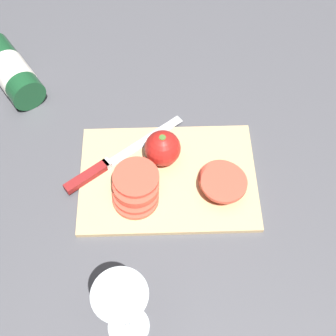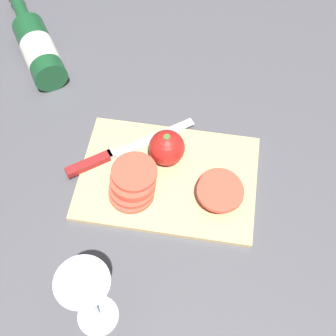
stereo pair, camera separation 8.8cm
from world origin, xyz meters
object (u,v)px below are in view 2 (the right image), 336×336
Objects in this scene: whole_tomato at (167,148)px; wine_glass at (88,295)px; tomato_slice_stack_near at (220,189)px; tomato_slice_stack_far at (133,182)px; wine_bottle at (38,48)px; knife at (104,158)px.

wine_glass is at bearing 78.89° from whole_tomato.
tomato_slice_stack_far is (0.16, 0.01, 0.00)m from tomato_slice_stack_near.
whole_tomato is 0.13m from tomato_slice_stack_near.
wine_bottle is at bearing -33.65° from tomato_slice_stack_near.
tomato_slice_stack_far is at bearing 132.35° from wine_bottle.
wine_bottle is at bearing -63.92° from wine_glass.
wine_glass reaches higher than tomato_slice_stack_near.
tomato_slice_stack_far is at bearing -92.68° from wine_glass.
wine_bottle reaches higher than knife.
wine_glass is 0.32m from tomato_slice_stack_near.
tomato_slice_stack_far reaches higher than tomato_slice_stack_near.
tomato_slice_stack_near is (-0.17, -0.26, -0.09)m from wine_glass.
wine_glass reaches higher than tomato_slice_stack_far.
tomato_slice_stack_near is at bearing 149.58° from whole_tomato.
knife is (0.06, -0.30, -0.10)m from wine_glass.
wine_glass is 2.44× the size of whole_tomato.
wine_glass is 0.32m from knife.
whole_tomato is 0.30× the size of knife.
knife is at bearing -37.88° from tomato_slice_stack_far.
tomato_slice_stack_far is at bearing -75.07° from knife.
whole_tomato reaches higher than tomato_slice_stack_far.
wine_bottle is 1.21× the size of knife.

